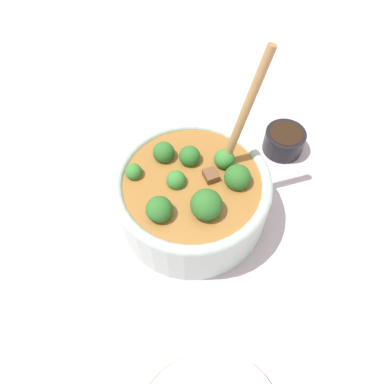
{
  "coord_description": "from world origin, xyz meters",
  "views": [
    {
      "loc": [
        -0.24,
        -0.19,
        0.52
      ],
      "look_at": [
        0.0,
        0.0,
        0.06
      ],
      "focal_mm": 35.0,
      "sensor_mm": 36.0,
      "label": 1
    }
  ],
  "objects": [
    {
      "name": "condiment_bowl",
      "position": [
        0.21,
        -0.04,
        0.02
      ],
      "size": [
        0.07,
        0.07,
        0.04
      ],
      "color": "black",
      "rests_on": "ground_plane"
    },
    {
      "name": "ground_plane",
      "position": [
        0.0,
        0.0,
        0.0
      ],
      "size": [
        4.0,
        4.0,
        0.0
      ],
      "primitive_type": "plane",
      "color": "silver"
    },
    {
      "name": "stew_bowl",
      "position": [
        0.0,
        -0.0,
        0.06
      ],
      "size": [
        0.23,
        0.23,
        0.26
      ],
      "color": "#B2C6BC",
      "rests_on": "ground_plane"
    }
  ]
}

